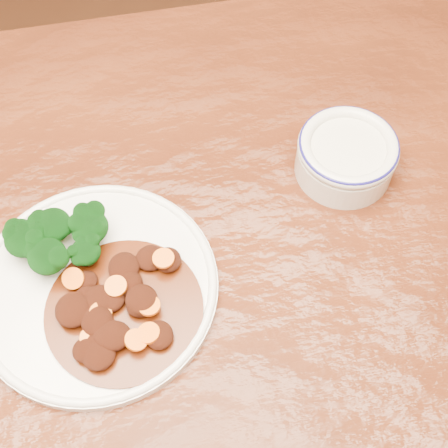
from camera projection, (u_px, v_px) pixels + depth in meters
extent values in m
plane|color=#432110|center=(184.00, 429.00, 1.36)|extent=(4.00, 4.00, 0.00)
cube|color=#54220E|center=(151.00, 284.00, 0.74)|extent=(1.53, 0.96, 0.04)
cylinder|color=white|center=(97.00, 288.00, 0.71)|extent=(0.28, 0.28, 0.01)
torus|color=white|center=(96.00, 286.00, 0.70)|extent=(0.27, 0.27, 0.01)
cylinder|color=#819F52|center=(52.00, 266.00, 0.71)|extent=(0.01, 0.01, 0.02)
ellipsoid|color=black|center=(47.00, 256.00, 0.69)|extent=(0.04, 0.04, 0.04)
cylinder|color=#819F52|center=(93.00, 237.00, 0.73)|extent=(0.01, 0.01, 0.02)
ellipsoid|color=black|center=(90.00, 227.00, 0.71)|extent=(0.04, 0.04, 0.03)
cylinder|color=#819F52|center=(57.00, 235.00, 0.73)|extent=(0.01, 0.01, 0.02)
ellipsoid|color=black|center=(53.00, 225.00, 0.71)|extent=(0.04, 0.04, 0.03)
cylinder|color=#819F52|center=(29.00, 249.00, 0.72)|extent=(0.01, 0.01, 0.02)
ellipsoid|color=black|center=(24.00, 240.00, 0.70)|extent=(0.04, 0.04, 0.03)
cylinder|color=#819F52|center=(89.00, 260.00, 0.71)|extent=(0.01, 0.01, 0.02)
ellipsoid|color=black|center=(86.00, 252.00, 0.69)|extent=(0.03, 0.03, 0.03)
cylinder|color=#4F1908|center=(124.00, 310.00, 0.68)|extent=(0.18, 0.18, 0.00)
ellipsoid|color=black|center=(124.00, 267.00, 0.70)|extent=(0.04, 0.04, 0.02)
ellipsoid|color=black|center=(109.00, 300.00, 0.68)|extent=(0.03, 0.03, 0.02)
ellipsoid|color=black|center=(73.00, 310.00, 0.67)|extent=(0.04, 0.04, 0.02)
ellipsoid|color=black|center=(151.00, 258.00, 0.71)|extent=(0.03, 0.03, 0.02)
ellipsoid|color=black|center=(86.00, 299.00, 0.68)|extent=(0.03, 0.03, 0.01)
ellipsoid|color=black|center=(99.00, 354.00, 0.65)|extent=(0.04, 0.04, 0.02)
ellipsoid|color=black|center=(112.00, 336.00, 0.65)|extent=(0.04, 0.03, 0.02)
ellipsoid|color=black|center=(159.00, 335.00, 0.66)|extent=(0.03, 0.03, 0.02)
ellipsoid|color=black|center=(141.00, 305.00, 0.68)|extent=(0.03, 0.03, 0.02)
ellipsoid|color=black|center=(127.00, 283.00, 0.69)|extent=(0.04, 0.03, 0.02)
ellipsoid|color=black|center=(141.00, 300.00, 0.68)|extent=(0.04, 0.04, 0.02)
ellipsoid|color=black|center=(168.00, 260.00, 0.70)|extent=(0.03, 0.03, 0.02)
ellipsoid|color=black|center=(87.00, 350.00, 0.65)|extent=(0.03, 0.03, 0.02)
ellipsoid|color=black|center=(97.00, 321.00, 0.66)|extent=(0.03, 0.04, 0.02)
ellipsoid|color=black|center=(100.00, 343.00, 0.65)|extent=(0.03, 0.03, 0.02)
ellipsoid|color=black|center=(86.00, 280.00, 0.69)|extent=(0.03, 0.02, 0.01)
ellipsoid|color=black|center=(99.00, 300.00, 0.68)|extent=(0.04, 0.04, 0.02)
cylinder|color=#EB5E0C|center=(163.00, 258.00, 0.69)|extent=(0.03, 0.03, 0.00)
cylinder|color=#EB5E0C|center=(136.00, 340.00, 0.65)|extent=(0.03, 0.03, 0.01)
cylinder|color=#EB5E0C|center=(91.00, 338.00, 0.65)|extent=(0.03, 0.03, 0.01)
cylinder|color=#EB5E0C|center=(149.00, 306.00, 0.67)|extent=(0.03, 0.03, 0.01)
cylinder|color=#EB5E0C|center=(149.00, 333.00, 0.66)|extent=(0.03, 0.03, 0.01)
cylinder|color=#EB5E0C|center=(116.00, 286.00, 0.68)|extent=(0.03, 0.03, 0.01)
cylinder|color=#EB5E0C|center=(73.00, 278.00, 0.69)|extent=(0.03, 0.03, 0.02)
cylinder|color=#EB5E0C|center=(100.00, 313.00, 0.67)|extent=(0.03, 0.03, 0.02)
cylinder|color=beige|center=(345.00, 161.00, 0.78)|extent=(0.12, 0.12, 0.04)
cylinder|color=silver|center=(348.00, 149.00, 0.76)|extent=(0.09, 0.09, 0.01)
torus|color=beige|center=(349.00, 147.00, 0.76)|extent=(0.13, 0.13, 0.02)
torus|color=navy|center=(349.00, 144.00, 0.76)|extent=(0.12, 0.12, 0.01)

